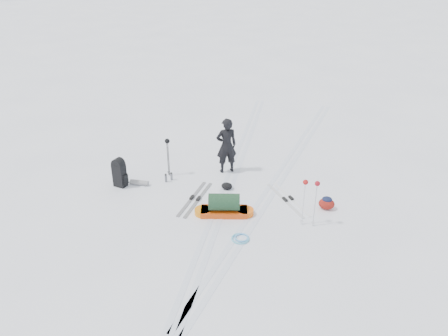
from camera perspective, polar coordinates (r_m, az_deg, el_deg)
The scene contains 13 objects.
ground at distance 12.46m, azimuth -0.16°, elevation -4.16°, with size 200.00×200.00×0.00m, color white.
ski_tracks at distance 13.08m, azimuth 3.44°, elevation -2.57°, with size 3.38×17.97×0.01m.
skier at distance 13.59m, azimuth 0.32°, elevation 2.94°, with size 0.66×0.43×1.80m, color black.
pulk_sled at distance 11.70m, azimuth 0.01°, elevation -5.09°, with size 1.66×0.83×0.61m.
expedition_rucksack at distance 13.31m, azimuth -13.21°, elevation -0.68°, with size 1.01×0.46×0.91m.
ski_poles_black at distance 13.42m, azimuth -7.40°, elevation 2.93°, with size 0.16×0.16×1.25m.
ski_poles_silver at distance 11.03m, azimuth 11.28°, elevation -2.59°, with size 0.42×0.14×1.32m.
touring_skis_grey at distance 12.50m, azimuth -3.79°, elevation -4.03°, with size 0.43×2.02×0.07m.
touring_skis_white at distance 12.57m, azimuth 8.34°, elevation -4.09°, with size 1.46×1.75×0.07m.
rope_coil at distance 10.90m, azimuth 2.21°, elevation -9.15°, with size 0.49×0.49×0.05m.
small_daypack at distance 12.29m, azimuth 13.26°, elevation -4.47°, with size 0.47×0.38×0.37m.
thermos_pair at distance 13.47m, azimuth -7.24°, elevation -1.21°, with size 0.20×0.24×0.27m.
stuff_sack at distance 12.94m, azimuth 0.38°, elevation -2.37°, with size 0.36×0.29×0.21m.
Camera 1 is at (2.80, -10.27, 6.48)m, focal length 35.00 mm.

